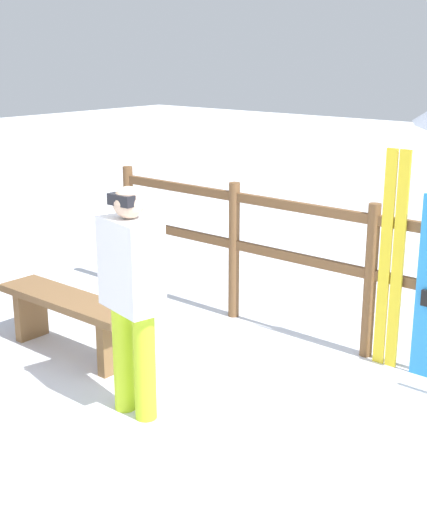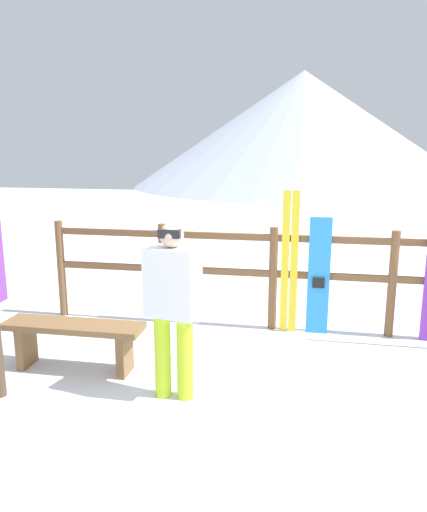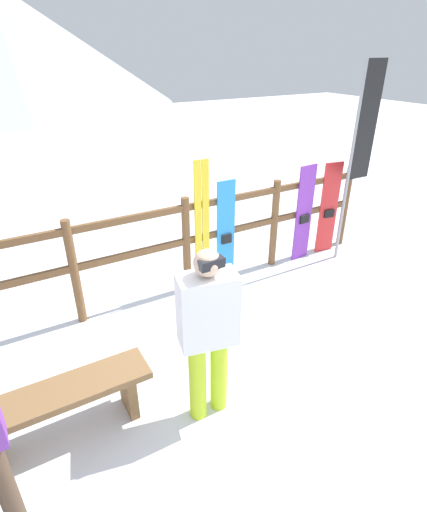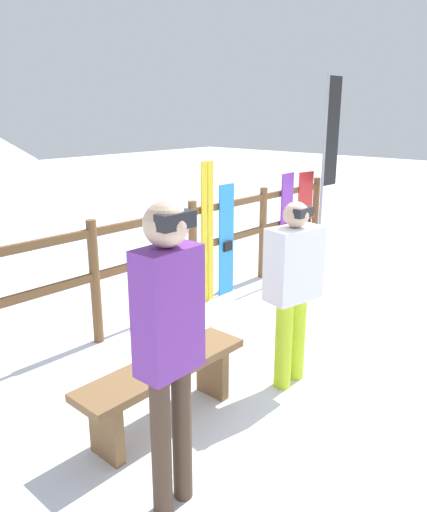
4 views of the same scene
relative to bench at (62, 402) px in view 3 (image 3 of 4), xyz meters
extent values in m
plane|color=white|center=(1.86, -0.44, -0.36)|extent=(40.00, 40.00, 0.00)
cylinder|color=brown|center=(0.48, 1.52, 0.27)|extent=(0.10, 0.10, 1.26)
cylinder|color=brown|center=(1.86, 1.52, 0.27)|extent=(0.10, 0.10, 1.26)
cylinder|color=brown|center=(3.23, 1.52, 0.27)|extent=(0.10, 0.10, 1.26)
cylinder|color=brown|center=(4.61, 1.52, 0.27)|extent=(0.10, 0.10, 1.26)
cube|color=brown|center=(1.86, 1.52, 0.33)|extent=(5.50, 0.05, 0.08)
cube|color=brown|center=(1.86, 1.52, 0.77)|extent=(5.50, 0.05, 0.08)
cube|color=brown|center=(0.00, 0.00, 0.10)|extent=(1.40, 0.36, 0.06)
cube|color=brown|center=(0.53, 0.00, -0.15)|extent=(0.08, 0.29, 0.43)
cylinder|color=#B7D826|center=(1.02, -0.35, 0.02)|extent=(0.14, 0.14, 0.76)
cylinder|color=#B7D826|center=(1.22, -0.35, 0.02)|extent=(0.14, 0.14, 0.76)
cube|color=white|center=(1.12, -0.35, 0.70)|extent=(0.50, 0.34, 0.60)
sphere|color=#D8B293|center=(1.12, -0.35, 1.11)|extent=(0.21, 0.21, 0.21)
cube|color=black|center=(1.12, -0.41, 1.13)|extent=(0.19, 0.07, 0.07)
cylinder|color=#4C3828|center=(-0.43, -0.63, 0.08)|extent=(0.12, 0.12, 0.89)
cube|color=yellow|center=(2.00, 1.46, 0.49)|extent=(0.09, 0.02, 1.70)
cube|color=yellow|center=(2.10, 1.46, 0.49)|extent=(0.09, 0.02, 1.70)
cube|color=#288CE0|center=(2.40, 1.46, 0.34)|extent=(0.26, 0.03, 1.40)
cube|color=black|center=(2.40, 1.43, 0.27)|extent=(0.14, 0.03, 0.12)
cube|color=purple|center=(3.72, 1.46, 0.34)|extent=(0.31, 0.05, 1.41)
cube|color=black|center=(3.72, 1.43, 0.27)|extent=(0.17, 0.04, 0.12)
cube|color=red|center=(4.20, 1.46, 0.33)|extent=(0.30, 0.07, 1.39)
cube|color=black|center=(4.20, 1.43, 0.26)|extent=(0.17, 0.06, 0.12)
cylinder|color=#99999E|center=(4.21, 1.20, 0.99)|extent=(0.04, 0.04, 2.72)
cube|color=black|center=(4.41, 1.20, 1.59)|extent=(0.36, 0.01, 1.52)
camera|label=1|loc=(4.35, -3.36, 2.04)|focal=50.00mm
camera|label=2|loc=(2.22, -4.32, 1.85)|focal=35.00mm
camera|label=3|loc=(-0.08, -2.53, 2.47)|focal=28.00mm
camera|label=4|loc=(-2.17, -2.45, 1.90)|focal=35.00mm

